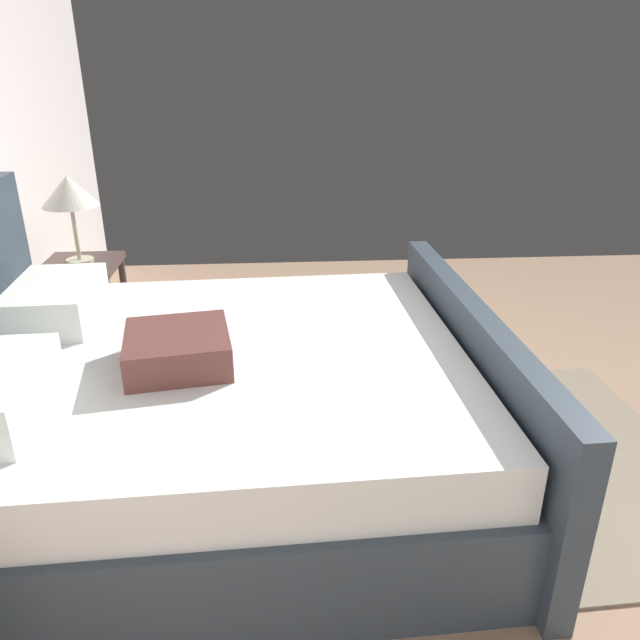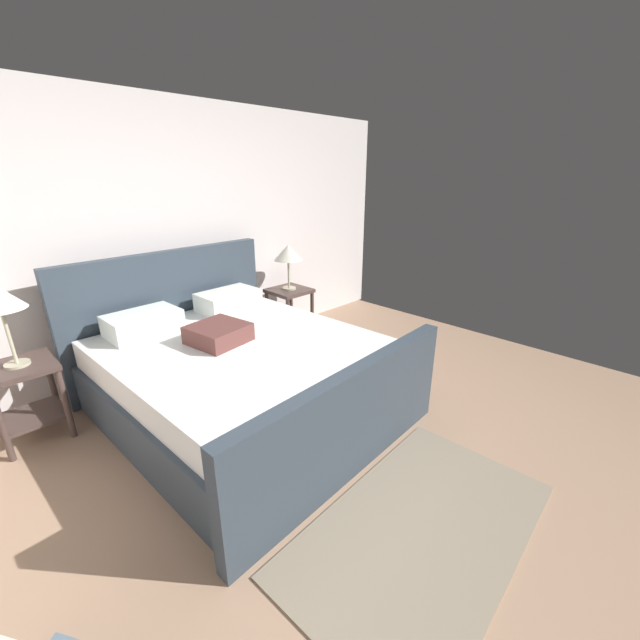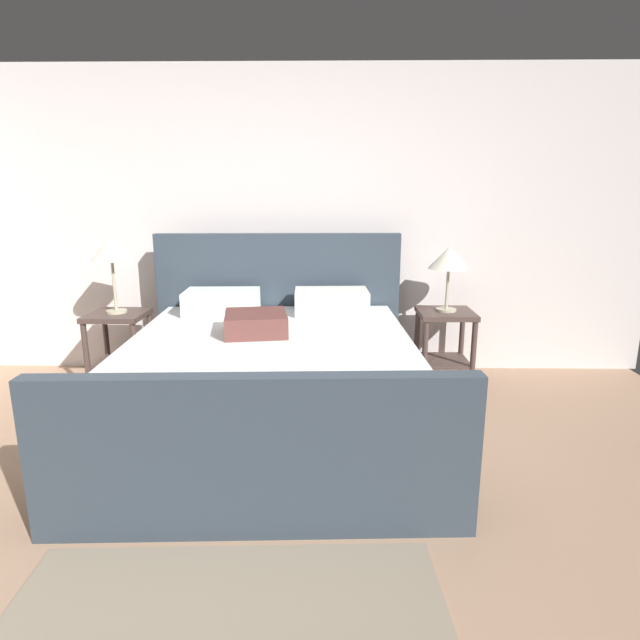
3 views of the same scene
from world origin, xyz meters
TOP-DOWN VIEW (x-y plane):
  - ground_plane at (0.00, 0.00)m, footprint 6.11×5.26m
  - bed at (-0.00, 1.39)m, footprint 2.09×2.37m
  - nightstand_right at (1.32, 2.28)m, footprint 0.44×0.44m
  - table_lamp_right at (1.32, 2.28)m, footprint 0.33×0.33m
  - area_rug at (0.00, -0.34)m, footprint 1.69×1.02m

SIDE VIEW (x-z plane):
  - ground_plane at x=0.00m, z-range -0.02..0.00m
  - area_rug at x=0.00m, z-range 0.00..0.01m
  - bed at x=0.00m, z-range -0.26..0.95m
  - nightstand_right at x=1.32m, z-range 0.10..0.70m
  - table_lamp_right at x=1.32m, z-range 0.76..1.28m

